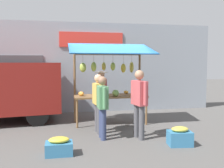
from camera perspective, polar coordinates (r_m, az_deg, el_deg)
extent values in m
plane|color=#514F4C|center=(8.19, -0.41, -8.59)|extent=(40.00, 40.00, 0.00)
cube|color=#8C939E|center=(10.15, -2.70, 3.62)|extent=(9.00, 0.25, 3.40)
cube|color=red|center=(10.00, -4.50, 9.62)|extent=(2.40, 0.06, 0.56)
cube|color=#47474C|center=(10.06, -20.08, -0.07)|extent=(1.90, 0.04, 2.10)
cube|color=brown|center=(8.04, -0.41, -2.64)|extent=(2.20, 0.90, 0.05)
cylinder|color=brown|center=(7.60, -7.64, -6.46)|extent=(0.06, 0.06, 0.83)
cylinder|color=brown|center=(7.99, 7.50, -5.92)|extent=(0.06, 0.06, 0.83)
cylinder|color=brown|center=(8.37, -7.95, -5.45)|extent=(0.06, 0.06, 0.83)
cylinder|color=brown|center=(8.72, 5.87, -5.02)|extent=(0.06, 0.06, 0.83)
cylinder|color=brown|center=(8.28, -8.15, -0.25)|extent=(0.07, 0.07, 2.35)
cylinder|color=brown|center=(8.65, 6.02, -0.03)|extent=(0.07, 0.07, 2.35)
cylinder|color=brown|center=(8.38, -0.92, 6.52)|extent=(2.12, 0.06, 0.06)
cube|color=#19518C|center=(7.84, -0.21, 7.76)|extent=(2.50, 1.46, 0.39)
cylinder|color=brown|center=(8.56, 4.32, 5.66)|extent=(0.01, 0.01, 0.24)
ellipsoid|color=gold|center=(8.56, 4.31, 3.67)|extent=(0.17, 0.19, 0.36)
cylinder|color=brown|center=(8.45, 2.50, 5.49)|extent=(0.01, 0.01, 0.30)
ellipsoid|color=yellow|center=(8.45, 2.49, 3.49)|extent=(0.18, 0.16, 0.29)
cylinder|color=brown|center=(8.35, 0.20, 5.65)|extent=(0.01, 0.01, 0.26)
ellipsoid|color=#B2CC4C|center=(8.35, 0.20, 3.85)|extent=(0.21, 0.20, 0.27)
cylinder|color=brown|center=(8.35, -1.80, 5.65)|extent=(0.01, 0.01, 0.25)
ellipsoid|color=gold|center=(8.35, -1.80, 3.88)|extent=(0.16, 0.19, 0.26)
cylinder|color=brown|center=(8.28, -4.03, 5.68)|extent=(0.01, 0.01, 0.25)
ellipsoid|color=#B2CC4C|center=(8.28, -4.02, 3.78)|extent=(0.23, 0.22, 0.30)
cylinder|color=brown|center=(8.26, -6.39, 5.58)|extent=(0.01, 0.01, 0.27)
ellipsoid|color=#B2CC4C|center=(8.26, -6.37, 3.61)|extent=(0.22, 0.19, 0.30)
sphere|color=#729E4C|center=(7.74, 0.78, -1.99)|extent=(0.20, 0.20, 0.20)
ellipsoid|color=orange|center=(7.88, -6.75, -2.12)|extent=(0.23, 0.26, 0.14)
ellipsoid|color=gold|center=(8.48, 3.09, -1.77)|extent=(0.20, 0.22, 0.10)
cylinder|color=#232328|center=(8.94, -2.56, -4.89)|extent=(0.14, 0.14, 0.80)
cylinder|color=#232328|center=(8.69, -2.03, -5.15)|extent=(0.14, 0.14, 0.80)
cube|color=#BF4C51|center=(8.73, -2.31, -0.61)|extent=(0.29, 0.51, 0.56)
cylinder|color=#BF4C51|center=(9.01, -2.90, -0.31)|extent=(0.09, 0.09, 0.52)
cylinder|color=#BF4C51|center=(8.44, -1.69, -0.63)|extent=(0.09, 0.09, 0.52)
sphere|color=tan|center=(8.70, -2.32, 2.15)|extent=(0.22, 0.22, 0.22)
cylinder|color=beige|center=(8.70, -2.32, 2.58)|extent=(0.42, 0.42, 0.02)
cylinder|color=#4C4C51|center=(6.93, -2.73, -7.73)|extent=(0.14, 0.14, 0.78)
cylinder|color=#4C4C51|center=(7.17, -3.25, -7.30)|extent=(0.14, 0.14, 0.78)
cube|color=gold|center=(6.94, -3.02, -2.14)|extent=(0.27, 0.49, 0.55)
cylinder|color=gold|center=(6.65, -2.40, -2.23)|extent=(0.09, 0.09, 0.51)
cylinder|color=gold|center=(7.22, -3.59, -1.70)|extent=(0.09, 0.09, 0.51)
sphere|color=tan|center=(6.90, -3.03, 1.26)|extent=(0.21, 0.21, 0.21)
cylinder|color=#4C4C51|center=(6.42, 6.49, -8.45)|extent=(0.14, 0.14, 0.84)
cylinder|color=#4C4C51|center=(6.66, 5.39, -7.96)|extent=(0.14, 0.14, 0.84)
cube|color=#BF4C51|center=(6.42, 5.98, -1.95)|extent=(0.30, 0.54, 0.59)
cylinder|color=#BF4C51|center=(6.14, 7.29, -2.04)|extent=(0.09, 0.09, 0.55)
cylinder|color=#BF4C51|center=(6.70, 4.78, -1.47)|extent=(0.09, 0.09, 0.55)
sphere|color=#A87A5B|center=(6.38, 6.01, 2.00)|extent=(0.23, 0.23, 0.23)
cylinder|color=navy|center=(6.38, -1.89, -8.86)|extent=(0.14, 0.14, 0.76)
cylinder|color=navy|center=(6.62, -2.27, -8.36)|extent=(0.14, 0.14, 0.76)
cube|color=#518C5B|center=(6.38, -2.10, -2.90)|extent=(0.23, 0.46, 0.54)
cylinder|color=#518C5B|center=(6.10, -1.64, -3.04)|extent=(0.09, 0.09, 0.50)
cylinder|color=#518C5B|center=(6.66, -2.53, -2.40)|extent=(0.09, 0.09, 0.50)
sphere|color=#8C664C|center=(6.34, -2.11, 0.73)|extent=(0.21, 0.21, 0.21)
cylinder|color=black|center=(8.11, -16.00, -6.51)|extent=(0.68, 0.27, 0.66)
cylinder|color=black|center=(9.75, -16.49, -4.68)|extent=(0.68, 0.27, 0.66)
cube|color=teal|center=(5.56, -11.49, -13.65)|extent=(0.55, 0.39, 0.26)
ellipsoid|color=yellow|center=(5.51, -11.52, -11.86)|extent=(0.42, 0.29, 0.12)
cube|color=teal|center=(6.23, 14.58, -11.42)|extent=(0.56, 0.45, 0.33)
ellipsoid|color=gold|center=(6.17, 14.62, -9.52)|extent=(0.39, 0.29, 0.12)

